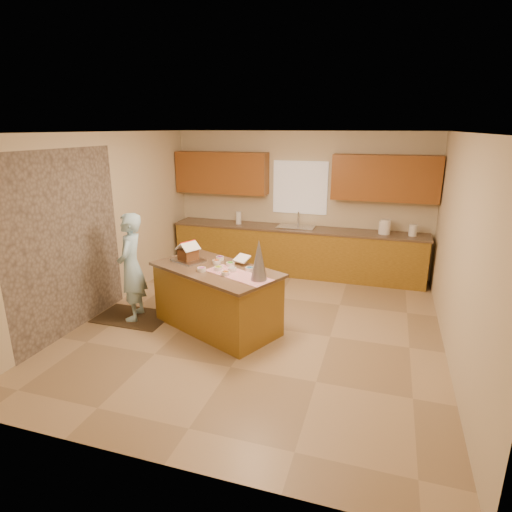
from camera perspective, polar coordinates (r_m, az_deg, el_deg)
name	(u,v)px	position (r m, az deg, el deg)	size (l,w,h in m)	color
floor	(258,326)	(6.21, 0.33, -9.46)	(5.50, 5.50, 0.00)	tan
ceiling	(259,132)	(5.56, 0.38, 16.31)	(5.50, 5.50, 0.00)	silver
wall_back	(300,203)	(8.35, 5.94, 7.12)	(5.50, 5.50, 0.00)	beige
wall_front	(153,321)	(3.35, -13.72, -8.49)	(5.50, 5.50, 0.00)	beige
wall_left	(102,224)	(6.88, -20.03, 4.07)	(5.50, 5.50, 0.00)	beige
wall_right	(460,252)	(5.57, 25.77, 0.54)	(5.50, 5.50, 0.00)	beige
stone_accent	(67,244)	(6.29, -24.13, 1.53)	(2.50, 2.50, 0.00)	gray
window_curtain	(300,188)	(8.28, 5.96, 9.14)	(1.05, 0.03, 1.00)	white
back_counter_base	(295,252)	(8.27, 5.33, 0.57)	(4.80, 0.60, 0.88)	#9E6F20
back_counter_top	(296,229)	(8.15, 5.42, 3.67)	(4.85, 0.63, 0.04)	brown
upper_cabinet_left	(222,173)	(8.55, -4.62, 11.11)	(1.85, 0.35, 0.80)	brown
upper_cabinet_right	(385,178)	(7.93, 16.98, 9.99)	(1.85, 0.35, 0.80)	brown
sink	(296,229)	(8.15, 5.41, 3.60)	(0.70, 0.45, 0.12)	silver
faucet	(298,219)	(8.29, 5.71, 5.02)	(0.03, 0.03, 0.28)	silver
island_base	(217,299)	(6.05, -5.30, -5.82)	(1.75, 0.87, 0.86)	#9E6F20
island_top	(216,269)	(5.89, -5.42, -1.81)	(1.83, 0.95, 0.04)	brown
table_runner	(238,275)	(5.59, -2.39, -2.57)	(0.97, 0.35, 0.01)	#A50B23
baking_tray	(189,260)	(6.24, -9.07, -0.56)	(0.45, 0.33, 0.02)	silver
cookbook	(242,258)	(6.00, -1.91, -0.32)	(0.21, 0.02, 0.17)	white
tinsel_tree	(259,260)	(5.33, 0.39, -0.54)	(0.21, 0.21, 0.53)	silver
rug	(133,317)	(6.75, -16.22, -7.87)	(1.08, 0.71, 0.01)	black
boy	(131,267)	(6.44, -16.43, -1.43)	(0.58, 0.38, 1.59)	#ABDEF3
canister_a	(383,228)	(7.96, 16.75, 3.67)	(0.16, 0.16, 0.22)	white
canister_b	(385,227)	(7.95, 17.00, 3.79)	(0.18, 0.18, 0.26)	white
canister_c	(413,230)	(7.97, 20.37, 3.27)	(0.14, 0.14, 0.20)	white
paper_towel	(239,218)	(8.43, -2.37, 5.16)	(0.11, 0.11, 0.24)	white
gingerbread_house	(188,253)	(6.21, -9.12, 0.44)	(0.36, 0.36, 0.27)	#572B16
candy_bowls	(224,267)	(5.85, -4.30, -1.44)	(0.73, 0.72, 0.05)	green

